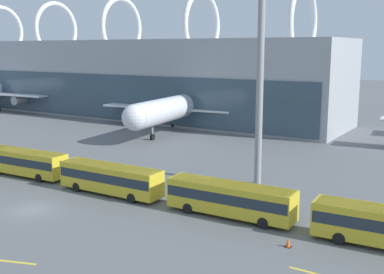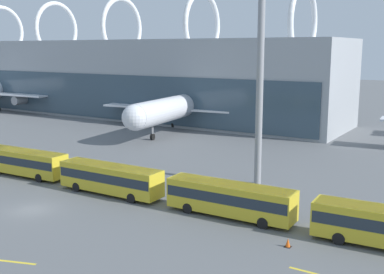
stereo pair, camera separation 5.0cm
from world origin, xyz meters
name	(u,v)px [view 1 (the left image)]	position (x,y,z in m)	size (l,w,h in m)	color
ground_plane	(32,210)	(0.00, 0.00, 0.00)	(440.00, 440.00, 0.00)	slate
terminal_building	(89,75)	(-48.01, 57.84, 8.87)	(124.45, 20.64, 26.98)	#9EA3A8
airliner_at_gate_far	(185,105)	(-13.46, 47.84, 4.53)	(35.85, 39.49, 13.90)	silver
shuttle_bus_1	(24,161)	(-10.98, 7.98, 1.84)	(12.31, 3.28, 3.12)	gold
shuttle_bus_2	(110,177)	(3.03, 7.87, 1.84)	(12.22, 2.86, 3.12)	gold
shuttle_bus_3	(230,197)	(17.04, 8.40, 1.84)	(12.25, 2.96, 3.12)	gold
floodlight_mast	(261,42)	(14.62, 19.75, 15.96)	(2.03, 2.03, 29.30)	gray
traffic_cone_0	(288,243)	(24.10, 4.73, 0.35)	(0.52, 0.52, 0.73)	black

